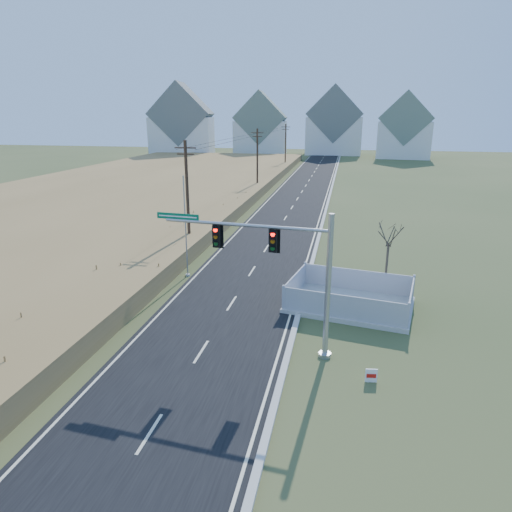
{
  "coord_description": "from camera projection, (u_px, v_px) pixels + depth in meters",
  "views": [
    {
      "loc": [
        6.44,
        -20.7,
        11.06
      ],
      "look_at": [
        1.66,
        3.23,
        3.4
      ],
      "focal_mm": 32.0,
      "sensor_mm": 36.0,
      "label": 1
    }
  ],
  "objects": [
    {
      "name": "ground",
      "position": [
        213.0,
        334.0,
        23.89
      ],
      "size": [
        260.0,
        260.0,
        0.0
      ],
      "primitive_type": "plane",
      "color": "#3B4A24",
      "rests_on": "ground"
    },
    {
      "name": "road",
      "position": [
        305.0,
        188.0,
        70.66
      ],
      "size": [
        8.0,
        180.0,
        0.06
      ],
      "primitive_type": "cube",
      "color": "black",
      "rests_on": "ground"
    },
    {
      "name": "curb",
      "position": [
        332.0,
        188.0,
        69.86
      ],
      "size": [
        0.3,
        180.0,
        0.18
      ],
      "primitive_type": "cube",
      "color": "#B2AFA8",
      "rests_on": "ground"
    },
    {
      "name": "reed_marsh",
      "position": [
        131.0,
        189.0,
        65.61
      ],
      "size": [
        38.0,
        110.0,
        1.3
      ],
      "primitive_type": "cube",
      "color": "#9E7B47",
      "rests_on": "ground"
    },
    {
      "name": "utility_pole_near",
      "position": [
        187.0,
        194.0,
        37.74
      ],
      "size": [
        1.8,
        0.26,
        9.0
      ],
      "color": "#422D1E",
      "rests_on": "ground"
    },
    {
      "name": "utility_pole_mid",
      "position": [
        257.0,
        159.0,
        65.8
      ],
      "size": [
        1.8,
        0.26,
        9.0
      ],
      "color": "#422D1E",
      "rests_on": "ground"
    },
    {
      "name": "utility_pole_far",
      "position": [
        285.0,
        146.0,
        93.87
      ],
      "size": [
        1.8,
        0.26,
        9.0
      ],
      "color": "#422D1E",
      "rests_on": "ground"
    },
    {
      "name": "condo_nw",
      "position": [
        182.0,
        126.0,
        122.25
      ],
      "size": [
        17.69,
        13.38,
        19.05
      ],
      "rotation": [
        0.0,
        0.0,
        0.14
      ],
      "color": "white",
      "rests_on": "ground"
    },
    {
      "name": "condo_nnw",
      "position": [
        261.0,
        129.0,
        126.22
      ],
      "size": [
        14.93,
        11.17,
        17.03
      ],
      "rotation": [
        0.0,
        0.0,
        0.07
      ],
      "color": "white",
      "rests_on": "ground"
    },
    {
      "name": "condo_n",
      "position": [
        334.0,
        126.0,
        126.02
      ],
      "size": [
        15.27,
        10.2,
        18.54
      ],
      "color": "white",
      "rests_on": "ground"
    },
    {
      "name": "condo_ne",
      "position": [
        405.0,
        131.0,
        115.4
      ],
      "size": [
        14.12,
        10.51,
        16.52
      ],
      "rotation": [
        0.0,
        0.0,
        -0.1
      ],
      "color": "white",
      "rests_on": "ground"
    },
    {
      "name": "traffic_signal_mast",
      "position": [
        288.0,
        268.0,
        20.91
      ],
      "size": [
        8.68,
        1.14,
        6.93
      ],
      "rotation": [
        0.0,
        0.0,
        -0.1
      ],
      "color": "#9EA0A5",
      "rests_on": "ground"
    },
    {
      "name": "fence_enclosure",
      "position": [
        350.0,
        302.0,
        27.1
      ],
      "size": [
        7.86,
        6.03,
        1.63
      ],
      "rotation": [
        0.0,
        0.0,
        -0.18
      ],
      "color": "#B7B5AD",
      "rests_on": "ground"
    },
    {
      "name": "open_sign",
      "position": [
        371.0,
        376.0,
        19.49
      ],
      "size": [
        0.51,
        0.13,
        0.63
      ],
      "rotation": [
        0.0,
        0.0,
        0.14
      ],
      "color": "white",
      "rests_on": "ground"
    },
    {
      "name": "flagpole",
      "position": [
        186.0,
        237.0,
        31.57
      ],
      "size": [
        0.32,
        0.32,
        7.1
      ],
      "color": "#B7B5AD",
      "rests_on": "ground"
    },
    {
      "name": "bare_tree",
      "position": [
        389.0,
        234.0,
        28.28
      ],
      "size": [
        1.83,
        1.83,
        4.86
      ],
      "color": "#4C3F33",
      "rests_on": "ground"
    }
  ]
}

